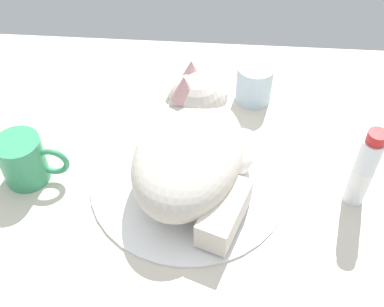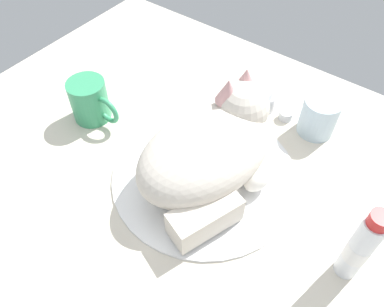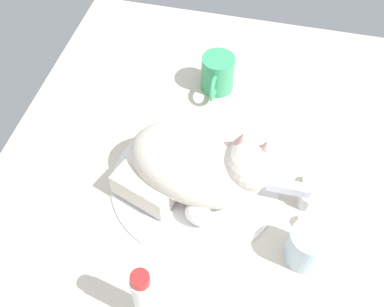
# 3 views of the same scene
# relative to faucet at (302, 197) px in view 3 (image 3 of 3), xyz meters

# --- Properties ---
(ground_plane) EXTENTS (1.10, 0.83, 0.03)m
(ground_plane) POSITION_rel_faucet_xyz_m (0.00, -0.21, -0.04)
(ground_plane) COLOR beige
(sink_basin) EXTENTS (0.33, 0.33, 0.01)m
(sink_basin) POSITION_rel_faucet_xyz_m (0.00, -0.21, -0.02)
(sink_basin) COLOR white
(sink_basin) RESTS_ON ground_plane
(faucet) EXTENTS (0.12, 0.10, 0.06)m
(faucet) POSITION_rel_faucet_xyz_m (0.00, 0.00, 0.00)
(faucet) COLOR silver
(faucet) RESTS_ON ground_plane
(cat) EXTENTS (0.22, 0.31, 0.15)m
(cat) POSITION_rel_faucet_xyz_m (0.00, -0.19, 0.05)
(cat) COLOR beige
(cat) RESTS_ON sink_basin
(coffee_mug) EXTENTS (0.12, 0.08, 0.09)m
(coffee_mug) POSITION_rel_faucet_xyz_m (-0.27, -0.22, 0.02)
(coffee_mug) COLOR #389966
(coffee_mug) RESTS_ON ground_plane
(rinse_cup) EXTENTS (0.07, 0.07, 0.08)m
(rinse_cup) POSITION_rel_faucet_xyz_m (0.11, 0.02, 0.02)
(rinse_cup) COLOR silver
(rinse_cup) RESTS_ON ground_plane
(toothpaste_bottle) EXTENTS (0.03, 0.03, 0.15)m
(toothpaste_bottle) POSITION_rel_faucet_xyz_m (0.27, -0.22, 0.05)
(toothpaste_bottle) COLOR white
(toothpaste_bottle) RESTS_ON ground_plane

